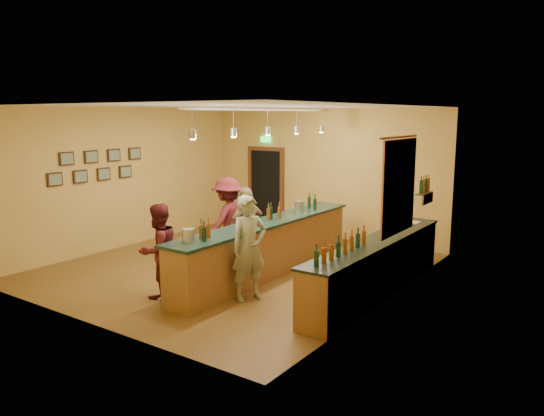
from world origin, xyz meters
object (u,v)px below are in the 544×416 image
Objects in this scene: back_counter at (376,266)px; bar_stool at (364,254)px; customer_a at (159,251)px; tasting_bar at (268,244)px; bartender at (249,248)px; customer_b at (247,228)px; customer_c at (228,221)px.

back_counter is 7.20× the size of bar_stool.
tasting_bar is at bearing 160.75° from customer_a.
bartender is at bearing -137.23° from back_counter.
back_counter is 2.76× the size of customer_b.
customer_a is 2.29m from customer_c.
back_counter is 2.59× the size of bartender.
tasting_bar is at bearing -175.21° from back_counter.
back_counter is at bearing 4.79° from tasting_bar.
tasting_bar is (-2.16, -0.18, 0.12)m from back_counter.
bar_stool is at bearing 141.19° from customer_a.
customer_a is 2.16m from customer_b.
customer_a is 2.53× the size of bar_stool.
tasting_bar reaches higher than bar_stool.
bartender is 2.26m from customer_c.
customer_b is 2.32m from bar_stool.
tasting_bar is 1.45m from bartender.
customer_a reaches higher than bar_stool.
customer_b is (0.23, 2.15, 0.03)m from customer_a.
customer_b is (-0.55, 0.08, 0.22)m from tasting_bar.
bartender is 2.78× the size of bar_stool.
tasting_bar is 1.18m from customer_c.
customer_a is at bearing -110.54° from tasting_bar.
bar_stool is at bearing 120.31° from customer_b.
bartender is (-1.61, -1.49, 0.39)m from back_counter.
customer_b reaches higher than back_counter.
tasting_bar is 3.19× the size of customer_a.
bartender is at bearing 50.57° from customer_b.
bartender is at bearing -117.30° from bar_stool.
customer_c reaches higher than customer_a.
back_counter is 0.81m from bar_stool.
tasting_bar is at bearing 93.72° from customer_b.
customer_c is (-1.68, 1.50, 0.02)m from bartender.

